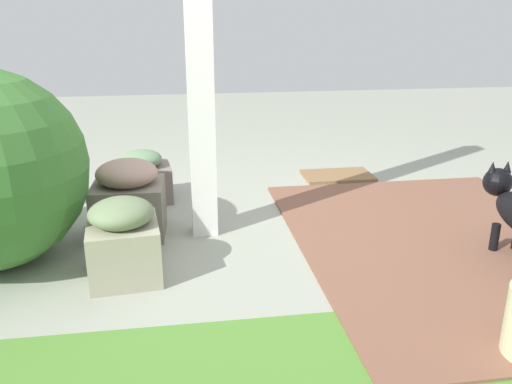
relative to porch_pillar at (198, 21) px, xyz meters
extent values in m
plane|color=#959A8A|center=(-0.30, 0.05, -1.29)|extent=(12.00, 12.00, 0.00)
cube|color=brown|center=(-1.44, 0.43, -1.28)|extent=(1.80, 2.40, 0.02)
cube|color=white|center=(0.00, 0.00, 0.00)|extent=(0.16, 0.16, 2.58)
cube|color=slate|center=(0.42, -0.67, -1.16)|extent=(0.44, 0.39, 0.26)
ellipsoid|color=#668861|center=(0.42, -0.67, -0.98)|extent=(0.30, 0.30, 0.14)
cube|color=slate|center=(0.47, -0.04, -1.12)|extent=(0.45, 0.42, 0.34)
ellipsoid|color=#A28172|center=(0.47, -0.04, -0.89)|extent=(0.38, 0.38, 0.17)
cube|color=gray|center=(0.45, 0.54, -1.14)|extent=(0.40, 0.43, 0.30)
ellipsoid|color=#6E815A|center=(0.45, 0.54, -0.93)|extent=(0.34, 0.34, 0.15)
cylinder|color=#AB5931|center=(1.35, -0.54, -1.18)|extent=(0.25, 0.25, 0.22)
ellipsoid|color=#3B8839|center=(1.35, -0.54, -0.97)|extent=(0.35, 0.35, 0.21)
sphere|color=black|center=(-1.73, 0.40, -0.91)|extent=(0.17, 0.17, 0.17)
cone|color=black|center=(-1.68, 0.40, -0.82)|extent=(0.05, 0.05, 0.07)
cone|color=black|center=(-1.77, 0.40, -0.82)|extent=(0.05, 0.05, 0.07)
cylinder|color=black|center=(-1.65, 0.56, -1.20)|extent=(0.05, 0.05, 0.18)
cube|color=olive|center=(-1.19, -1.00, -1.28)|extent=(0.58, 0.37, 0.03)
camera|label=1|loc=(0.15, 3.14, 0.06)|focal=37.09mm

